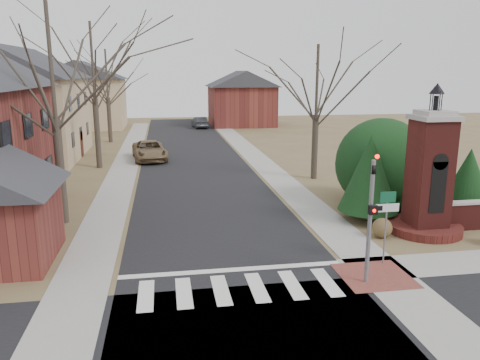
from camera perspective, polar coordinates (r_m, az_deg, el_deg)
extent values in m
plane|color=brown|center=(14.99, 0.41, -14.48)|extent=(120.00, 120.00, 0.00)
cube|color=black|center=(35.84, -5.57, 1.90)|extent=(8.00, 70.00, 0.01)
cube|color=black|center=(12.46, 2.92, -20.76)|extent=(120.00, 8.00, 0.01)
cube|color=silver|center=(15.69, -0.10, -13.11)|extent=(8.00, 2.20, 0.02)
cube|color=silver|center=(17.03, -0.93, -10.91)|extent=(8.00, 0.35, 0.02)
cube|color=gray|center=(36.54, 2.59, 2.17)|extent=(2.00, 60.00, 0.02)
cube|color=gray|center=(35.89, -13.89, 1.60)|extent=(2.00, 60.00, 0.02)
cube|color=brown|center=(17.22, 16.07, -11.16)|extent=(2.40, 2.40, 0.02)
cylinder|color=slate|center=(15.94, 15.52, -5.07)|extent=(0.14, 0.14, 4.20)
imported|color=black|center=(15.46, 15.96, 1.82)|extent=(0.15, 0.18, 0.90)
sphere|color=#FF0C05|center=(15.21, 16.38, 2.76)|extent=(0.14, 0.14, 0.14)
cube|color=black|center=(15.64, 15.91, -3.53)|extent=(0.28, 0.16, 0.30)
sphere|color=#FF0C05|center=(15.56, 16.05, -3.62)|extent=(0.11, 0.11, 0.11)
cylinder|color=slate|center=(17.93, 17.30, -5.85)|extent=(0.06, 0.06, 2.60)
cube|color=silver|center=(17.66, 17.51, -3.26)|extent=(0.90, 0.03, 0.30)
cube|color=black|center=(17.52, 16.66, -3.33)|extent=(0.22, 0.02, 0.18)
cube|color=#104F31|center=(17.56, 17.60, -2.00)|extent=(0.60, 0.03, 0.40)
cylinder|color=#5A1D1A|center=(22.36, 21.53, -5.44)|extent=(3.20, 3.20, 0.36)
cube|color=#5A1D1A|center=(21.77, 22.04, 0.37)|extent=(1.50, 1.50, 5.00)
cube|color=black|center=(21.24, 22.96, -0.84)|extent=(0.70, 0.10, 2.20)
cube|color=gray|center=(21.40, 22.63, 7.04)|extent=(1.70, 1.70, 0.20)
cube|color=gray|center=(21.38, 22.67, 7.58)|extent=(1.30, 1.30, 0.20)
cylinder|color=black|center=(21.35, 22.77, 8.64)|extent=(0.20, 0.20, 0.60)
cone|color=black|center=(21.32, 22.91, 10.24)|extent=(0.64, 0.64, 0.45)
cube|color=tan|center=(41.80, -25.11, 6.76)|extent=(9.00, 12.00, 6.40)
cube|color=tan|center=(61.99, -18.62, 8.80)|extent=(10.00, 8.00, 6.00)
cube|color=tan|center=(60.80, -21.79, 12.26)|extent=(0.75, 0.75, 3.08)
cube|color=brown|center=(62.11, 0.17, 9.02)|extent=(8.00, 8.00, 5.00)
cube|color=brown|center=(60.04, -1.73, 12.12)|extent=(0.75, 0.75, 2.80)
cylinder|color=#473D33|center=(23.20, 15.20, -4.13)|extent=(0.20, 0.20, 0.50)
cone|color=black|center=(22.69, 15.51, 0.83)|extent=(2.80, 2.80, 3.60)
cylinder|color=#473D33|center=(25.71, 20.82, -2.85)|extent=(0.20, 0.20, 0.50)
cone|color=black|center=(25.20, 21.25, 2.30)|extent=(3.40, 3.40, 4.20)
cylinder|color=#473D33|center=(25.97, 25.74, -3.15)|extent=(0.20, 0.20, 0.50)
cone|color=black|center=(25.60, 26.11, 0.40)|extent=(2.40, 2.40, 2.80)
sphere|color=black|center=(25.65, 16.87, 2.35)|extent=(4.80, 4.80, 4.80)
cylinder|color=#473D33|center=(23.04, -21.03, 0.90)|extent=(0.40, 0.40, 4.83)
cylinder|color=#473D33|center=(35.68, -17.00, 5.43)|extent=(0.40, 0.40, 5.04)
cylinder|color=#473D33|center=(48.61, -15.63, 7.05)|extent=(0.40, 0.40, 4.41)
cylinder|color=#473D33|center=(31.07, 9.09, 3.99)|extent=(0.40, 0.40, 4.20)
imported|color=olive|center=(38.20, -10.97, 3.56)|extent=(3.09, 5.66, 1.51)
imported|color=#2F3136|center=(59.31, -4.95, 7.02)|extent=(1.87, 4.30, 1.37)
sphere|color=brown|center=(20.92, 16.93, -5.62)|extent=(0.86, 0.86, 0.86)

